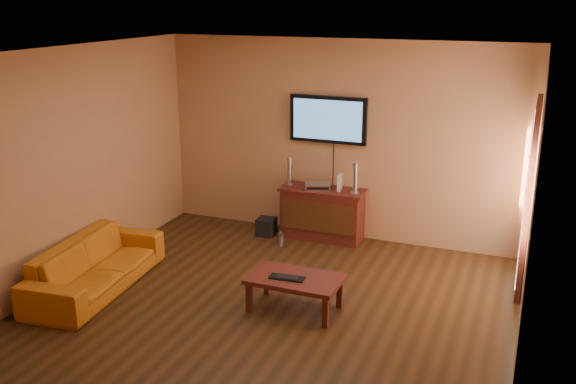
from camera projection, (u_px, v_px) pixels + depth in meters
The scene contains 14 objects.
ground_plane at pixel (267, 312), 6.83m from camera, with size 5.00×5.00×0.00m, color #301D0D.
room_walls at pixel (289, 145), 6.89m from camera, with size 5.00×5.00×5.00m.
french_door at pixel (528, 199), 7.16m from camera, with size 0.07×1.02×2.22m.
media_console at pixel (322, 213), 8.79m from camera, with size 1.16×0.44×0.72m.
television at pixel (328, 120), 8.58m from camera, with size 1.07×0.08×0.63m.
coffee_table at pixel (295, 281), 6.79m from camera, with size 0.98×0.60×0.38m.
sofa at pixel (95, 257), 7.28m from camera, with size 1.93×0.56×0.76m, color #C96F16.
speaker_left at pixel (289, 172), 8.81m from camera, with size 0.11×0.11×0.39m.
speaker_right at pixel (355, 179), 8.45m from camera, with size 0.11×0.11×0.41m.
av_receiver at pixel (318, 186), 8.68m from camera, with size 0.34×0.25×0.08m, color silver.
game_console at pixel (340, 183), 8.59m from camera, with size 0.04×0.16×0.21m, color white.
subwoofer at pixel (266, 227), 8.99m from camera, with size 0.24×0.24×0.24m, color black.
bottle at pixel (281, 239), 8.60m from camera, with size 0.07×0.07×0.21m.
keyboard at pixel (287, 278), 6.73m from camera, with size 0.38×0.17×0.02m.
Camera 1 is at (2.48, -5.63, 3.23)m, focal length 40.00 mm.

